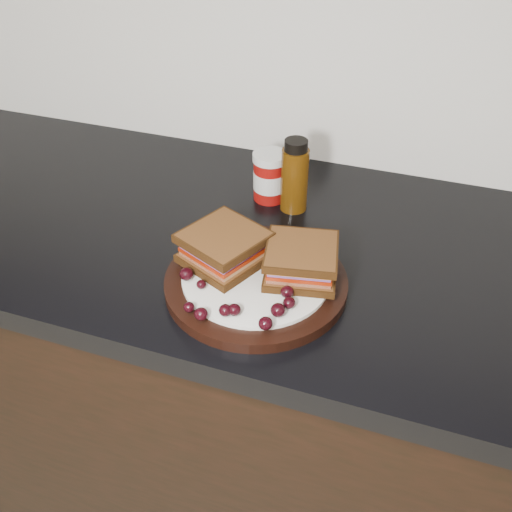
{
  "coord_description": "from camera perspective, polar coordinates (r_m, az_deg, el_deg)",
  "views": [
    {
      "loc": [
        0.49,
        0.94,
        1.48
      ],
      "look_at": [
        0.27,
        1.57,
        0.96
      ],
      "focal_mm": 40.0,
      "sensor_mm": 36.0,
      "label": 1
    }
  ],
  "objects": [
    {
      "name": "grape_5",
      "position": [
        0.8,
        -2.18,
        -5.4
      ],
      "size": [
        0.02,
        0.02,
        0.02
      ],
      "primitive_type": "ellipsoid",
      "color": "black",
      "rests_on": "plate"
    },
    {
      "name": "oil_bottle",
      "position": [
        1.03,
        3.89,
        8.04
      ],
      "size": [
        0.06,
        0.06,
        0.14
      ],
      "primitive_type": "cylinder",
      "rotation": [
        0.0,
        0.0,
        0.3
      ],
      "color": "#472807",
      "rests_on": "countertop"
    },
    {
      "name": "grape_19",
      "position": [
        0.89,
        -5.37,
        0.02
      ],
      "size": [
        0.02,
        0.02,
        0.02
      ],
      "primitive_type": "ellipsoid",
      "color": "black",
      "rests_on": "plate"
    },
    {
      "name": "grape_1",
      "position": [
        0.84,
        -5.5,
        -2.85
      ],
      "size": [
        0.01,
        0.01,
        0.01
      ],
      "primitive_type": "ellipsoid",
      "color": "black",
      "rests_on": "plate"
    },
    {
      "name": "grape_3",
      "position": [
        0.79,
        -5.51,
        -5.79
      ],
      "size": [
        0.02,
        0.02,
        0.02
      ],
      "primitive_type": "ellipsoid",
      "color": "black",
      "rests_on": "plate"
    },
    {
      "name": "grape_7",
      "position": [
        0.79,
        2.21,
        -5.43
      ],
      "size": [
        0.02,
        0.02,
        0.02
      ],
      "primitive_type": "ellipsoid",
      "color": "black",
      "rests_on": "plate"
    },
    {
      "name": "grape_2",
      "position": [
        0.81,
        -6.71,
        -5.1
      ],
      "size": [
        0.02,
        0.02,
        0.01
      ],
      "primitive_type": "ellipsoid",
      "color": "black",
      "rests_on": "plate"
    },
    {
      "name": "grape_8",
      "position": [
        0.81,
        3.33,
        -4.69
      ],
      "size": [
        0.02,
        0.02,
        0.02
      ],
      "primitive_type": "ellipsoid",
      "color": "black",
      "rests_on": "plate"
    },
    {
      "name": "grape_18",
      "position": [
        0.89,
        -4.58,
        0.31
      ],
      "size": [
        0.02,
        0.02,
        0.02
      ],
      "primitive_type": "ellipsoid",
      "color": "black",
      "rests_on": "plate"
    },
    {
      "name": "grape_0",
      "position": [
        0.86,
        -6.98,
        -1.8
      ],
      "size": [
        0.02,
        0.02,
        0.02
      ],
      "primitive_type": "ellipsoid",
      "color": "black",
      "rests_on": "plate"
    },
    {
      "name": "grape_17",
      "position": [
        0.91,
        -1.75,
        1.06
      ],
      "size": [
        0.02,
        0.02,
        0.02
      ],
      "primitive_type": "ellipsoid",
      "color": "black",
      "rests_on": "plate"
    },
    {
      "name": "grape_12",
      "position": [
        0.87,
        4.92,
        -1.18
      ],
      "size": [
        0.02,
        0.02,
        0.02
      ],
      "primitive_type": "ellipsoid",
      "color": "black",
      "rests_on": "plate"
    },
    {
      "name": "grape_9",
      "position": [
        0.82,
        3.13,
        -3.6
      ],
      "size": [
        0.02,
        0.02,
        0.02
      ],
      "primitive_type": "ellipsoid",
      "color": "black",
      "rests_on": "plate"
    },
    {
      "name": "grape_15",
      "position": [
        0.88,
        -3.67,
        -0.47
      ],
      "size": [
        0.02,
        0.02,
        0.02
      ],
      "primitive_type": "ellipsoid",
      "color": "black",
      "rests_on": "plate"
    },
    {
      "name": "grape_4",
      "position": [
        0.79,
        -3.09,
        -5.45
      ],
      "size": [
        0.02,
        0.02,
        0.02
      ],
      "primitive_type": "ellipsoid",
      "color": "black",
      "rests_on": "plate"
    },
    {
      "name": "grape_13",
      "position": [
        0.93,
        -1.66,
        1.71
      ],
      "size": [
        0.02,
        0.02,
        0.02
      ],
      "primitive_type": "ellipsoid",
      "color": "black",
      "rests_on": "plate"
    },
    {
      "name": "plate",
      "position": [
        0.88,
        -0.0,
        -2.64
      ],
      "size": [
        0.28,
        0.28,
        0.02
      ],
      "primitive_type": "cylinder",
      "color": "black",
      "rests_on": "countertop"
    },
    {
      "name": "grape_14",
      "position": [
        0.9,
        -4.02,
        0.55
      ],
      "size": [
        0.02,
        0.02,
        0.02
      ],
      "primitive_type": "ellipsoid",
      "color": "black",
      "rests_on": "plate"
    },
    {
      "name": "grape_11",
      "position": [
        0.86,
        4.61,
        -1.74
      ],
      "size": [
        0.02,
        0.02,
        0.02
      ],
      "primitive_type": "ellipsoid",
      "color": "black",
      "rests_on": "plate"
    },
    {
      "name": "sandwich_right",
      "position": [
        0.86,
        4.53,
        -0.47
      ],
      "size": [
        0.12,
        0.12,
        0.05
      ],
      "primitive_type": null,
      "rotation": [
        0.0,
        0.0,
        0.19
      ],
      "color": "brown",
      "rests_on": "plate"
    },
    {
      "name": "countertop",
      "position": [
        1.08,
        -11.67,
        3.46
      ],
      "size": [
        3.98,
        0.6,
        0.04
      ],
      "primitive_type": "cube",
      "color": "black",
      "rests_on": "base_cabinets"
    },
    {
      "name": "grape_16",
      "position": [
        0.87,
        -5.34,
        -0.96
      ],
      "size": [
        0.02,
        0.02,
        0.02
      ],
      "primitive_type": "ellipsoid",
      "color": "black",
      "rests_on": "plate"
    },
    {
      "name": "condiment_jar",
      "position": [
        1.07,
        1.38,
        7.97
      ],
      "size": [
        0.07,
        0.07,
        0.09
      ],
      "primitive_type": "cylinder",
      "rotation": [
        0.0,
        0.0,
        0.12
      ],
      "color": "maroon",
      "rests_on": "countertop"
    },
    {
      "name": "grape_10",
      "position": [
        0.85,
        5.33,
        -2.46
      ],
      "size": [
        0.02,
        0.02,
        0.02
      ],
      "primitive_type": "ellipsoid",
      "color": "black",
      "rests_on": "plate"
    },
    {
      "name": "sandwich_left",
      "position": [
        0.88,
        -3.2,
        0.87
      ],
      "size": [
        0.15,
        0.15,
        0.05
      ],
      "primitive_type": null,
      "rotation": [
        0.0,
        0.0,
        -0.42
      ],
      "color": "brown",
      "rests_on": "plate"
    },
    {
      "name": "grape_6",
      "position": [
        0.77,
        0.95,
        -6.76
      ],
      "size": [
        0.02,
        0.02,
        0.02
      ],
      "primitive_type": "ellipsoid",
      "color": "black",
      "rests_on": "plate"
    },
    {
      "name": "base_cabinets",
      "position": [
        1.38,
        -9.3,
        -12.12
      ],
      "size": [
        3.96,
        0.58,
        0.86
      ],
      "primitive_type": "cube",
      "color": "black",
      "rests_on": "ground_plane"
    }
  ]
}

